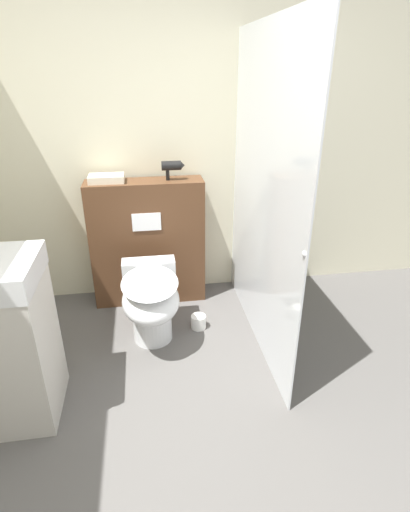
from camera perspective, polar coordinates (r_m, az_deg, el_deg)
The scene contains 8 objects.
ground_plane at distance 2.18m, azimuth 0.67°, elevation -31.10°, with size 12.00×12.00×0.00m, color #565451.
wall_back at distance 3.28m, azimuth -5.29°, elevation 15.30°, with size 8.00×0.06×2.50m.
partition_panel at distance 3.30m, azimuth -8.15°, elevation 1.90°, with size 0.91×0.26×1.03m.
shower_glass at distance 2.64m, azimuth 8.18°, elevation 7.96°, with size 0.04×1.57×2.08m.
toilet at distance 2.83m, azimuth -7.73°, elevation -6.42°, with size 0.39×0.65×0.54m.
hair_drier at distance 3.11m, azimuth -4.70°, elevation 12.66°, with size 0.18×0.07×0.15m.
folded_towel at distance 3.15m, azimuth -13.90°, elevation 10.71°, with size 0.26×0.17×0.05m.
spare_toilet_roll at distance 3.10m, azimuth -0.94°, elevation -9.37°, with size 0.11×0.11×0.11m.
Camera 1 is at (-0.21, -1.19, 1.82)m, focal length 28.00 mm.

